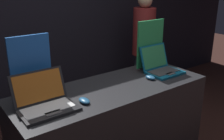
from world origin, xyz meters
name	(u,v)px	position (x,y,z in m)	size (l,w,h in m)	color
wall_back	(34,11)	(0.00, 1.96, 1.40)	(8.00, 0.05, 2.80)	black
display_counter	(112,136)	(0.00, 0.31, 0.47)	(1.68, 0.63, 0.94)	black
laptop_front	(45,101)	(-0.60, 0.29, 1.00)	(0.38, 0.32, 0.24)	black
mouse_front	(84,101)	(-0.34, 0.20, 0.96)	(0.07, 0.11, 0.03)	navy
promo_stand_front	(31,69)	(-0.60, 0.50, 1.17)	(0.30, 0.07, 0.48)	black
laptop_back	(161,66)	(0.59, 0.33, 1.00)	(0.32, 0.32, 0.24)	#0F5170
mouse_back	(150,77)	(0.38, 0.26, 0.96)	(0.06, 0.10, 0.03)	navy
promo_stand_back	(150,46)	(0.59, 0.49, 1.17)	(0.32, 0.07, 0.48)	black
person_bystander	(143,50)	(1.29, 1.32, 0.84)	(0.31, 0.31, 1.61)	#282833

